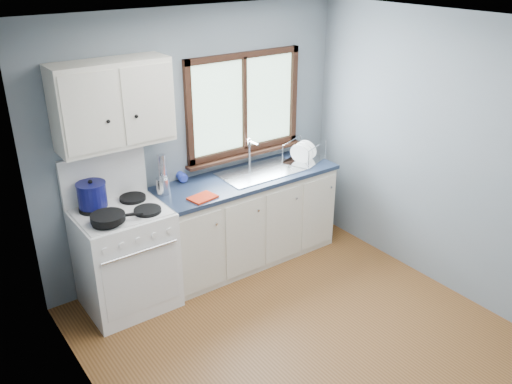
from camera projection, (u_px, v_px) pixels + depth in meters
floor at (316, 351)px, 4.36m from camera, size 3.20×3.60×0.02m
ceiling at (335, 27)px, 3.32m from camera, size 3.20×3.60×0.02m
wall_back at (196, 142)px, 5.17m from camera, size 3.20×0.02×2.50m
wall_left at (107, 287)px, 2.98m from camera, size 0.02×3.60×2.50m
wall_right at (462, 162)px, 4.69m from camera, size 0.02×3.60×2.50m
gas_range at (125, 255)px, 4.73m from camera, size 0.76×0.69×1.36m
base_cabinets at (246, 223)px, 5.48m from camera, size 1.85×0.60×0.88m
countertop at (246, 178)px, 5.27m from camera, size 1.89×0.64×0.04m
sink at (261, 178)px, 5.39m from camera, size 0.84×0.46×0.44m
window at (244, 111)px, 5.34m from camera, size 1.36×0.10×1.03m
upper_cabinets at (113, 104)px, 4.36m from camera, size 0.95×0.35×0.70m
skillet at (108, 217)px, 4.31m from camera, size 0.44×0.35×0.06m
stockpot at (92, 195)px, 4.52m from camera, size 0.25×0.25×0.24m
utensil_crock at (163, 186)px, 4.86m from camera, size 0.16×0.16×0.38m
thermos at (162, 172)px, 4.92m from camera, size 0.08×0.08×0.33m
soap_bottle at (184, 172)px, 5.05m from camera, size 0.10×0.10×0.24m
dish_towel at (203, 198)px, 4.80m from camera, size 0.27×0.21×0.02m
dish_rack at (304, 156)px, 5.60m from camera, size 0.51×0.45×0.22m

